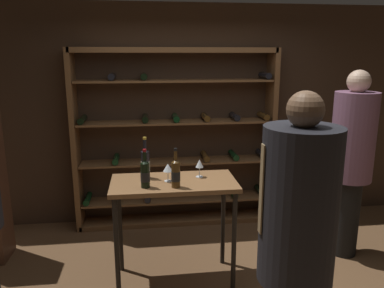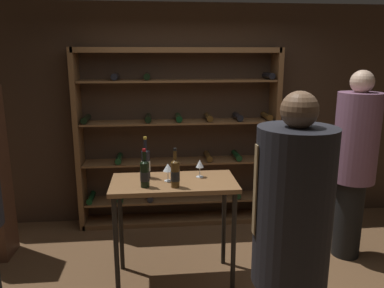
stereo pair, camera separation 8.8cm
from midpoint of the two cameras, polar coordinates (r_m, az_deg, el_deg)
back_wall at (r=4.78m, az=0.69°, el=4.41°), size 5.77×0.10×2.70m
wine_rack at (r=4.61m, az=-1.35°, el=0.60°), size 2.45×0.32×2.18m
tasting_table at (r=3.44m, az=-2.03°, el=-7.69°), size 1.12×0.57×0.99m
person_bystander_red_print at (r=2.27m, az=15.86°, el=-14.26°), size 0.44×0.43×1.91m
person_bystander_dark_jacket at (r=4.16m, az=24.00°, el=-1.89°), size 0.43×0.43×1.96m
wine_crate at (r=4.84m, az=17.20°, el=-10.89°), size 0.53×0.42×0.31m
wine_bottle_amber_reserve at (r=3.22m, az=-6.40°, el=-4.44°), size 0.08×0.08×0.34m
wine_bottle_green_slim at (r=3.20m, az=-1.78°, el=-4.44°), size 0.08×0.08×0.34m
wine_bottle_gold_foil at (r=3.46m, az=-6.31°, el=-2.88°), size 0.08×0.08×0.38m
wine_glass_stemmed_center at (r=3.46m, az=1.92°, el=-3.11°), size 0.07×0.07×0.17m
wine_glass_stemmed_left at (r=3.35m, az=-2.93°, el=-3.66°), size 0.09×0.09×0.16m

